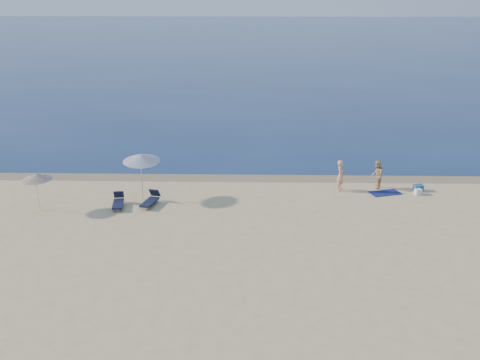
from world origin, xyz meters
name	(u,v)px	position (x,y,z in m)	size (l,w,h in m)	color
sea	(267,42)	(0.00, 100.00, 0.00)	(240.00, 160.00, 0.01)	#0D2451
wet_sand_strip	(292,178)	(0.00, 19.40, 0.00)	(240.00, 1.60, 0.00)	#847254
person_left	(341,175)	(2.55, 17.31, 0.87)	(0.63, 0.42, 1.74)	tan
person_right	(377,175)	(4.63, 17.72, 0.80)	(0.78, 0.61, 1.60)	tan
beach_towel	(385,193)	(4.97, 16.90, 0.01)	(1.65, 0.92, 0.03)	#101652
white_bag	(418,192)	(6.71, 16.73, 0.15)	(0.36, 0.31, 0.31)	silver
blue_cooler	(418,188)	(6.88, 17.31, 0.18)	(0.49, 0.35, 0.35)	#1C5B9D
umbrella_near	(142,158)	(-8.15, 15.79, 2.24)	(2.19, 2.22, 2.57)	silver
umbrella_far	(37,177)	(-13.10, 13.94, 1.79)	(1.94, 1.94, 2.03)	silver
lounger_left	(118,202)	(-9.23, 14.48, 0.25)	(0.72, 1.63, 0.70)	#121633
lounger_right	(150,200)	(-7.61, 14.76, 0.26)	(0.90, 1.69, 0.71)	#121932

